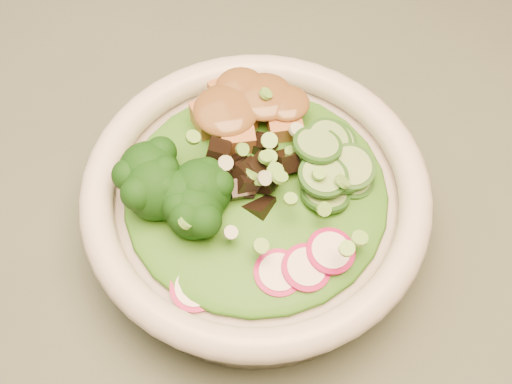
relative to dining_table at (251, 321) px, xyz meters
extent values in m
cube|color=#495345|center=(0.00, 0.00, 0.10)|extent=(1.20, 0.80, 0.03)
cylinder|color=silver|center=(0.01, 0.03, 0.14)|extent=(0.21, 0.21, 0.05)
torus|color=silver|center=(0.01, 0.03, 0.17)|extent=(0.23, 0.23, 0.02)
ellipsoid|color=#1E6A16|center=(0.01, 0.03, 0.17)|extent=(0.18, 0.18, 0.02)
ellipsoid|color=brown|center=(0.01, 0.08, 0.19)|extent=(0.06, 0.05, 0.01)
camera|label=1|loc=(-0.04, -0.21, 0.57)|focal=50.00mm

